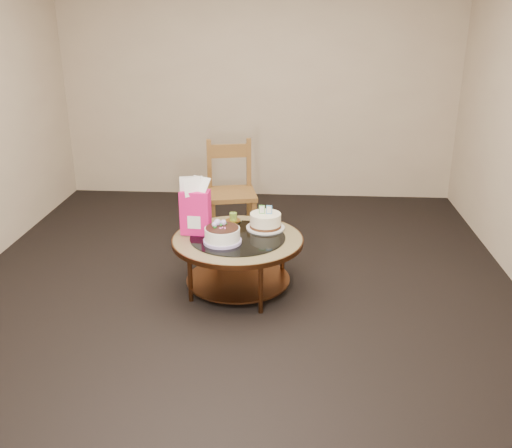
# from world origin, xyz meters

# --- Properties ---
(ground) EXTENTS (5.00, 5.00, 0.00)m
(ground) POSITION_xyz_m (0.00, 0.00, 0.00)
(ground) COLOR black
(ground) RESTS_ON ground
(room_walls) EXTENTS (4.52, 5.02, 2.61)m
(room_walls) POSITION_xyz_m (0.00, 0.00, 1.54)
(room_walls) COLOR #C4B194
(room_walls) RESTS_ON ground
(coffee_table) EXTENTS (1.02, 1.02, 0.46)m
(coffee_table) POSITION_xyz_m (0.00, -0.00, 0.38)
(coffee_table) COLOR #562F18
(coffee_table) RESTS_ON ground
(decorated_cake) EXTENTS (0.29, 0.29, 0.17)m
(decorated_cake) POSITION_xyz_m (-0.11, -0.11, 0.51)
(decorated_cake) COLOR #B9A0E2
(decorated_cake) RESTS_ON coffee_table
(cream_cake) EXTENTS (0.31, 0.31, 0.20)m
(cream_cake) POSITION_xyz_m (0.20, 0.20, 0.52)
(cream_cake) COLOR white
(cream_cake) RESTS_ON coffee_table
(gift_bag) EXTENTS (0.23, 0.18, 0.45)m
(gift_bag) POSITION_xyz_m (-0.33, 0.06, 0.68)
(gift_bag) COLOR #E61562
(gift_bag) RESTS_ON coffee_table
(pillar_candle) EXTENTS (0.13, 0.13, 0.09)m
(pillar_candle) POSITION_xyz_m (-0.07, 0.32, 0.49)
(pillar_candle) COLOR #E4D35E
(pillar_candle) RESTS_ON coffee_table
(dining_chair) EXTENTS (0.52, 0.52, 0.96)m
(dining_chair) POSITION_xyz_m (-0.17, 1.06, 0.49)
(dining_chair) COLOR brown
(dining_chair) RESTS_ON ground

